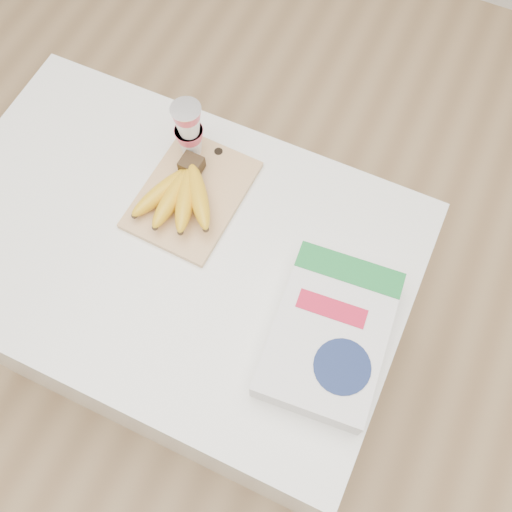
{
  "coord_description": "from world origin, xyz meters",
  "views": [
    {
      "loc": [
        0.4,
        -0.41,
        1.92
      ],
      "look_at": [
        0.19,
        0.04,
        0.84
      ],
      "focal_mm": 40.0,
      "sensor_mm": 36.0,
      "label": 1
    }
  ],
  "objects_px": {
    "bananas": "(181,194)",
    "yogurt_stack": "(189,129)",
    "table": "(188,305)",
    "cereal_box": "(329,334)",
    "cutting_board": "(192,195)"
  },
  "relations": [
    {
      "from": "cutting_board",
      "to": "yogurt_stack",
      "type": "height_order",
      "value": "yogurt_stack"
    },
    {
      "from": "table",
      "to": "bananas",
      "type": "relative_size",
      "value": 5.21
    },
    {
      "from": "bananas",
      "to": "yogurt_stack",
      "type": "relative_size",
      "value": 1.31
    },
    {
      "from": "cutting_board",
      "to": "bananas",
      "type": "xyz_separation_m",
      "value": [
        -0.01,
        -0.03,
        0.04
      ]
    },
    {
      "from": "cereal_box",
      "to": "table",
      "type": "bearing_deg",
      "value": 167.47
    },
    {
      "from": "cutting_board",
      "to": "yogurt_stack",
      "type": "xyz_separation_m",
      "value": [
        -0.05,
        0.1,
        0.09
      ]
    },
    {
      "from": "table",
      "to": "yogurt_stack",
      "type": "height_order",
      "value": "yogurt_stack"
    },
    {
      "from": "table",
      "to": "bananas",
      "type": "distance_m",
      "value": 0.45
    },
    {
      "from": "yogurt_stack",
      "to": "cereal_box",
      "type": "relative_size",
      "value": 0.46
    },
    {
      "from": "cutting_board",
      "to": "cereal_box",
      "type": "bearing_deg",
      "value": -22.15
    },
    {
      "from": "cereal_box",
      "to": "bananas",
      "type": "bearing_deg",
      "value": 154.33
    },
    {
      "from": "cutting_board",
      "to": "bananas",
      "type": "height_order",
      "value": "bananas"
    },
    {
      "from": "table",
      "to": "cereal_box",
      "type": "height_order",
      "value": "cereal_box"
    },
    {
      "from": "bananas",
      "to": "yogurt_stack",
      "type": "distance_m",
      "value": 0.14
    },
    {
      "from": "table",
      "to": "cutting_board",
      "type": "distance_m",
      "value": 0.43
    }
  ]
}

